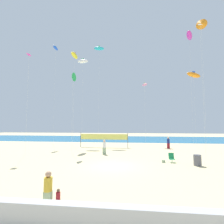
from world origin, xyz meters
name	(u,v)px	position (x,y,z in m)	size (l,w,h in m)	color
ground_plane	(113,166)	(0.00, 0.00, 0.00)	(120.00, 120.00, 0.00)	beige
ocean_band	(125,139)	(0.00, 29.92, 0.00)	(120.00, 20.00, 0.01)	#1E6B99
boardwalk_ledge	(85,217)	(0.00, -9.27, 0.44)	(28.00, 0.44, 0.88)	#B7B7BC
mother_figure	(48,188)	(-2.10, -7.96, 0.86)	(0.37, 0.37, 1.62)	#99B28C
toddler_figure	(58,198)	(-1.63, -7.92, 0.45)	(0.19, 0.19, 0.85)	olive
beachgoer_navy_shirt	(168,142)	(7.46, 12.11, 0.95)	(0.41, 0.41, 1.79)	maroon
beachgoer_white_shirt	(104,146)	(-1.76, 5.77, 0.98)	(0.42, 0.42, 1.84)	#99B28C
folding_beach_chair	(172,157)	(5.62, 2.16, 0.47)	(0.52, 0.65, 0.89)	#1E8C4C
trash_barrel	(197,160)	(7.61, 0.92, 0.49)	(0.67, 0.67, 0.98)	#595960
volleyball_net	(104,137)	(-2.93, 12.33, 1.64)	(8.06, 0.33, 2.40)	#4C4C51
beach_handbag	(164,161)	(4.79, 1.92, 0.12)	(0.30, 0.15, 0.24)	#99B28C
kite_orange_delta	(201,24)	(12.28, 10.02, 18.89)	(1.57, 1.17, 19.70)	silver
kite_blue_inflatable	(56,48)	(-13.50, 15.87, 19.23)	(0.76, 1.59, 19.70)	silver
kite_magenta_inflatable	(189,35)	(12.72, 16.39, 20.57)	(1.99, 2.93, 21.31)	silver
kite_white_diamond	(200,31)	(9.66, 4.07, 14.51)	(0.45, 0.46, 15.43)	silver
kite_yellow_inflatable	(74,55)	(-8.53, 13.17, 16.35)	(1.02, 2.29, 16.94)	silver
kite_magenta_diamond	(29,57)	(-11.39, 4.21, 12.42)	(0.70, 0.70, 12.95)	silver
kite_pink_inflatable	(145,85)	(4.33, 17.09, 11.50)	(1.20, 1.48, 11.91)	silver
kite_cyan_inflatable	(99,49)	(-5.12, 18.94, 20.17)	(2.27, 1.04, 20.78)	silver
kite_white_inflatable	(83,61)	(-7.86, 16.21, 16.38)	(2.23, 0.97, 16.97)	silver
kite_green_delta	(73,77)	(-6.13, 5.95, 10.12)	(0.55, 1.23, 10.73)	silver
kite_orange_inflatable	(194,75)	(12.03, 13.13, 11.98)	(2.44, 1.05, 12.65)	silver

